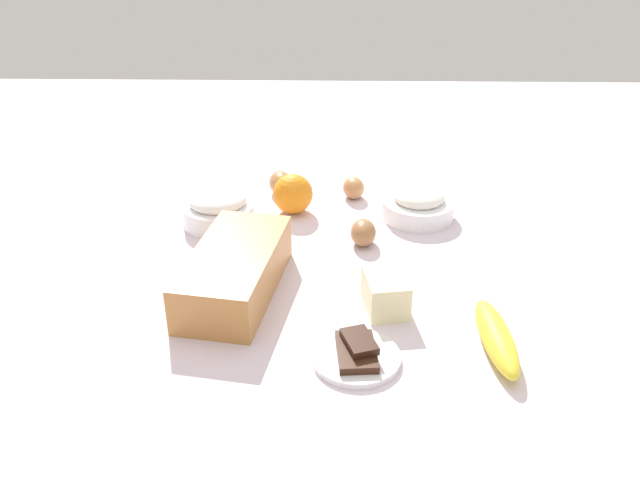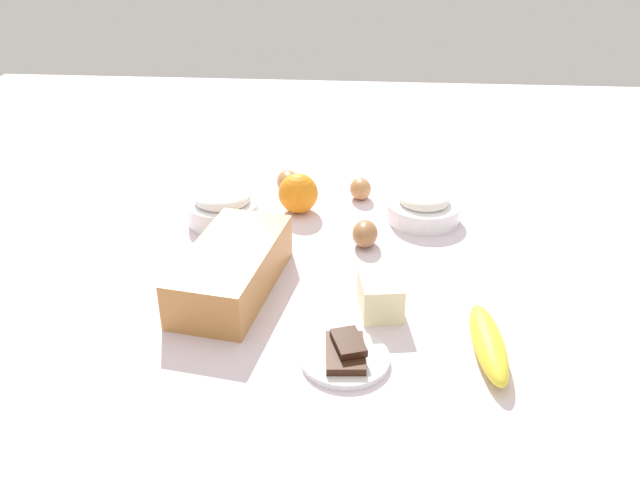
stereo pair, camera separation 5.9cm
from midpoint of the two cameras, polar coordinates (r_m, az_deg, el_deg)
ground_plane at (r=1.25m, az=1.36°, el=-2.03°), size 2.40×2.40×0.02m
loaf_pan at (r=1.14m, az=-5.96°, el=-2.37°), size 0.30×0.17×0.08m
flour_bowl at (r=1.39m, az=9.91°, el=2.74°), size 0.15×0.15×0.07m
sugar_bowl at (r=1.37m, az=-6.93°, el=2.82°), size 0.14×0.14×0.07m
banana at (r=1.04m, az=15.58°, el=-8.39°), size 0.19×0.05×0.04m
orange_fruit at (r=1.40m, az=-0.63°, el=3.93°), size 0.08×0.08×0.08m
butter_block at (r=1.10m, az=6.64°, el=-4.58°), size 0.10×0.08×0.06m
egg_near_butter at (r=1.28m, az=5.13°, el=0.52°), size 0.07×0.05×0.05m
egg_beside_bowl at (r=1.47m, az=4.58°, el=4.31°), size 0.07×0.06×0.05m
egg_loose at (r=1.49m, az=-1.54°, el=4.87°), size 0.08×0.07×0.05m
chocolate_plate at (r=1.00m, az=3.89°, el=-9.69°), size 0.13×0.13×0.03m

